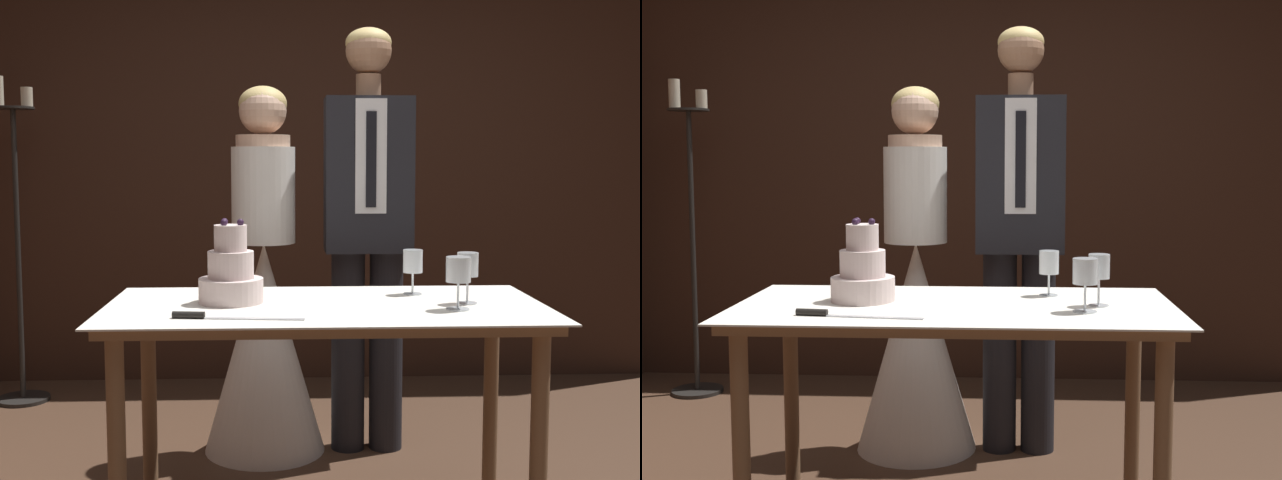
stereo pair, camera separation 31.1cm
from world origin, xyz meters
TOP-DOWN VIEW (x-y plane):
  - wall_back at (0.00, 2.23)m, footprint 4.43×0.12m
  - cake_table at (-0.03, 0.12)m, footprint 1.48×0.76m
  - tiered_cake at (-0.36, 0.16)m, footprint 0.22×0.22m
  - cake_knife at (-0.39, -0.12)m, footprint 0.41×0.07m
  - wine_glass_near at (0.29, 0.31)m, footprint 0.07×0.07m
  - wine_glass_middle at (0.39, 0.00)m, footprint 0.08×0.08m
  - wine_glass_far at (0.45, 0.11)m, footprint 0.07×0.07m
  - bride at (-0.26, 0.98)m, footprint 0.54×0.54m
  - groom at (0.20, 0.98)m, footprint 0.38×0.25m
  - candle_stand at (-1.60, 1.77)m, footprint 0.28×0.28m

SIDE VIEW (x-z plane):
  - bride at x=-0.26m, z-range -0.21..1.41m
  - cake_table at x=-0.03m, z-range 0.31..1.13m
  - candle_stand at x=-1.60m, z-range -0.07..1.67m
  - cake_knife at x=-0.39m, z-range 0.81..0.84m
  - tiered_cake at x=-0.36m, z-range 0.77..1.06m
  - wine_glass_near at x=0.29m, z-range 0.85..1.02m
  - wine_glass_middle at x=0.39m, z-range 0.85..1.03m
  - wine_glass_far at x=0.45m, z-range 0.85..1.03m
  - groom at x=0.20m, z-range 0.10..1.97m
  - wall_back at x=0.00m, z-range 0.00..2.69m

